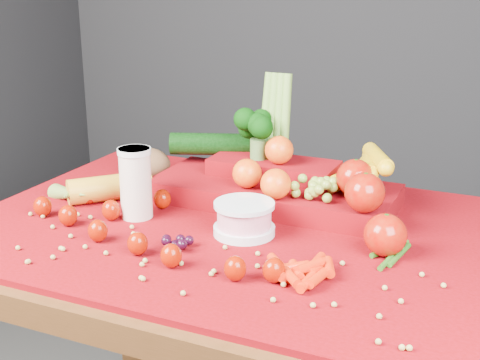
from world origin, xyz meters
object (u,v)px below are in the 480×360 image
at_px(yogurt_bowl, 244,217).
at_px(milk_glass, 136,181).
at_px(table, 236,274).
at_px(produce_mound, 286,178).

bearing_deg(yogurt_bowl, milk_glass, -178.38).
bearing_deg(milk_glass, table, 11.81).
xyz_separation_m(table, yogurt_bowl, (0.03, -0.04, 0.14)).
xyz_separation_m(yogurt_bowl, produce_mound, (0.01, 0.19, 0.02)).
bearing_deg(table, produce_mound, 73.77).
relative_size(milk_glass, yogurt_bowl, 1.23).
bearing_deg(milk_glass, yogurt_bowl, 1.62).
relative_size(table, produce_mound, 1.82).
height_order(table, yogurt_bowl, yogurt_bowl).
distance_m(table, yogurt_bowl, 0.15).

